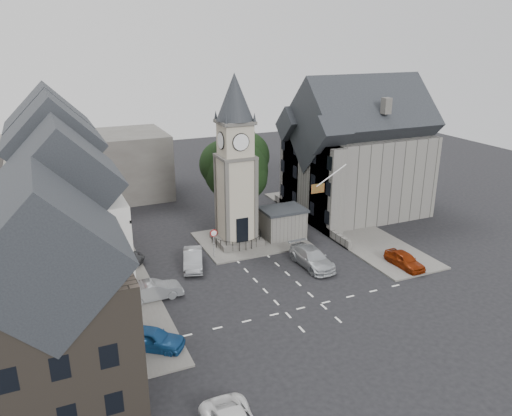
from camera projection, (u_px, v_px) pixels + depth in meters
name	position (u px, v px, depth m)	size (l,w,h in m)	color
ground	(272.00, 277.00, 42.16)	(120.00, 120.00, 0.00)	black
pavement_west	(109.00, 274.00, 42.56)	(6.00, 30.00, 0.14)	#595651
pavement_east	(340.00, 224.00, 53.62)	(6.00, 26.00, 0.14)	#595651
central_island	(251.00, 240.00, 49.61)	(10.00, 8.00, 0.16)	#595651
road_markings	(303.00, 308.00, 37.40)	(20.00, 8.00, 0.01)	silver
clock_tower	(236.00, 163.00, 46.39)	(4.86, 4.86, 16.25)	#4C4944
stone_shelter	(283.00, 223.00, 49.95)	(4.30, 3.30, 3.08)	slate
town_tree	(236.00, 161.00, 51.85)	(7.20, 7.20, 10.80)	black
warning_sign_post	(214.00, 238.00, 44.97)	(0.70, 0.19, 2.85)	black
terrace_pink	(55.00, 175.00, 47.91)	(8.10, 7.60, 12.80)	tan
terrace_cream	(61.00, 199.00, 41.00)	(8.10, 7.60, 12.80)	beige
terrace_tudor	(69.00, 238.00, 34.22)	(8.10, 7.60, 12.00)	silver
building_sw_stone	(54.00, 318.00, 26.14)	(8.60, 7.60, 10.40)	#3E372F
backdrop_west	(83.00, 169.00, 60.46)	(20.00, 10.00, 8.00)	#4C4944
east_building	(356.00, 159.00, 55.54)	(14.40, 11.40, 12.60)	slate
east_boundary_wall	(308.00, 219.00, 54.15)	(0.40, 16.00, 0.90)	slate
flagpole	(331.00, 175.00, 46.35)	(3.68, 0.10, 2.74)	white
car_west_blue	(152.00, 338.00, 32.35)	(1.75, 4.35, 1.48)	navy
car_west_silver	(153.00, 290.00, 38.42)	(1.57, 4.49, 1.48)	gray
car_west_grey	(117.00, 256.00, 44.46)	(2.29, 4.97, 1.38)	#343537
car_island_silver	(193.00, 259.00, 43.70)	(1.61, 4.61, 1.52)	gray
car_island_east	(312.00, 258.00, 43.92)	(2.22, 5.46, 1.58)	#AFB4B8
car_east_red	(405.00, 260.00, 43.72)	(1.64, 4.07, 1.39)	maroon
pedestrian	(317.00, 220.00, 52.83)	(0.60, 0.39, 1.63)	#BCB19B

